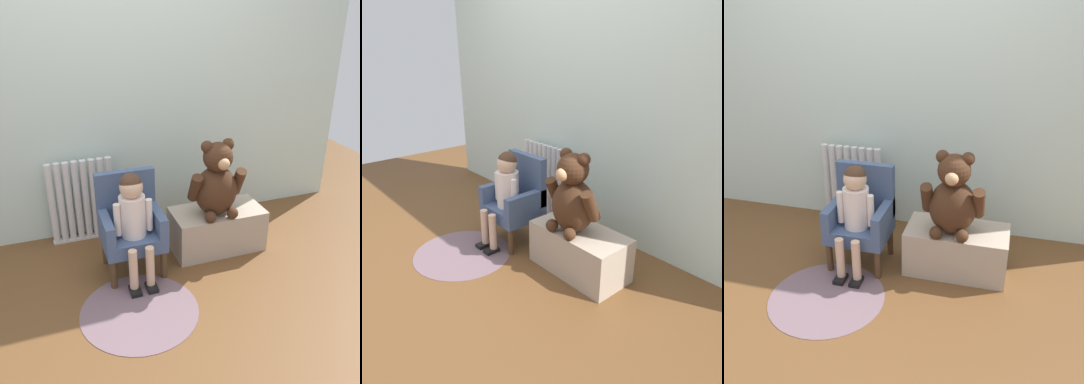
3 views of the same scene
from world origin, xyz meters
TOP-DOWN VIEW (x-y plane):
  - ground_plane at (0.00, 0.00)m, footprint 6.00×6.00m
  - back_wall at (0.00, 1.10)m, footprint 3.80×0.05m
  - radiator at (-0.35, 0.98)m, footprint 0.50×0.05m
  - child_armchair at (-0.10, 0.49)m, footprint 0.40×0.36m
  - child_figure at (-0.10, 0.38)m, footprint 0.25×0.35m
  - low_bench at (0.56, 0.52)m, footprint 0.67×0.34m
  - large_teddy_bear at (0.52, 0.48)m, footprint 0.40×0.28m
  - floor_rug at (-0.17, 0.02)m, footprint 0.72×0.72m

SIDE VIEW (x-z plane):
  - ground_plane at x=0.00m, z-range 0.00..0.00m
  - floor_rug at x=-0.17m, z-range 0.00..0.01m
  - low_bench at x=0.56m, z-range 0.00..0.32m
  - radiator at x=-0.35m, z-range 0.00..0.65m
  - child_armchair at x=-0.10m, z-range 0.00..0.69m
  - child_figure at x=-0.10m, z-range 0.11..0.86m
  - large_teddy_bear at x=0.52m, z-range 0.28..0.84m
  - back_wall at x=0.00m, z-range 0.00..2.40m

